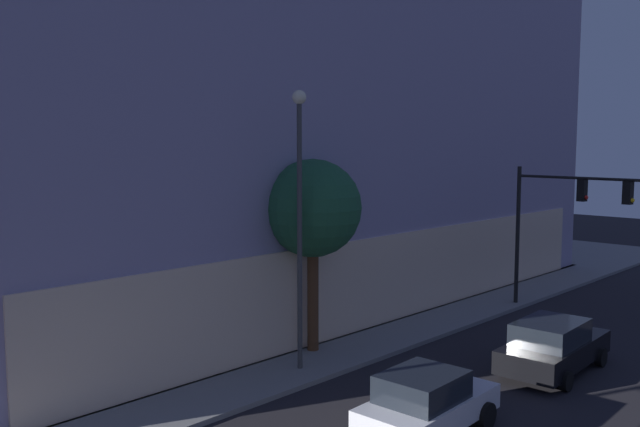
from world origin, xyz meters
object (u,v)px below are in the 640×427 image
object	(u,v)px
modern_building	(183,97)
traffic_light_far_corner	(561,209)
car_black	(553,346)
sidewalk_tree	(313,209)
street_lamp_sidewalk	(300,198)
car_white	(427,403)

from	to	relation	value
modern_building	traffic_light_far_corner	size ratio (longest dim) A/B	5.65
car_black	sidewalk_tree	bearing A→B (deg)	120.24
traffic_light_far_corner	street_lamp_sidewalk	distance (m)	13.09
sidewalk_tree	car_white	xyz separation A→B (m)	(-2.73, -6.61, -4.18)
car_black	traffic_light_far_corner	bearing A→B (deg)	23.19
traffic_light_far_corner	car_white	world-z (taller)	traffic_light_far_corner
traffic_light_far_corner	sidewalk_tree	size ratio (longest dim) A/B	0.93
modern_building	traffic_light_far_corner	distance (m)	20.32
modern_building	traffic_light_far_corner	bearing A→B (deg)	-72.69
street_lamp_sidewalk	car_white	bearing A→B (deg)	-101.08
traffic_light_far_corner	car_white	size ratio (longest dim) A/B	1.49
car_white	modern_building	bearing A→B (deg)	69.64
car_white	sidewalk_tree	bearing A→B (deg)	67.58
modern_building	traffic_light_far_corner	world-z (taller)	modern_building
car_white	traffic_light_far_corner	bearing A→B (deg)	11.78
traffic_light_far_corner	street_lamp_sidewalk	xyz separation A→B (m)	(-12.77, 2.70, 1.04)
sidewalk_tree	street_lamp_sidewalk	bearing A→B (deg)	-147.90
car_white	car_black	bearing A→B (deg)	-1.56
car_white	car_black	distance (m)	6.69
street_lamp_sidewalk	sidewalk_tree	xyz separation A→B (m)	(1.63, 1.02, -0.53)
modern_building	traffic_light_far_corner	xyz separation A→B (m)	(5.84, -18.73, -5.27)
car_white	car_black	size ratio (longest dim) A/B	0.85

